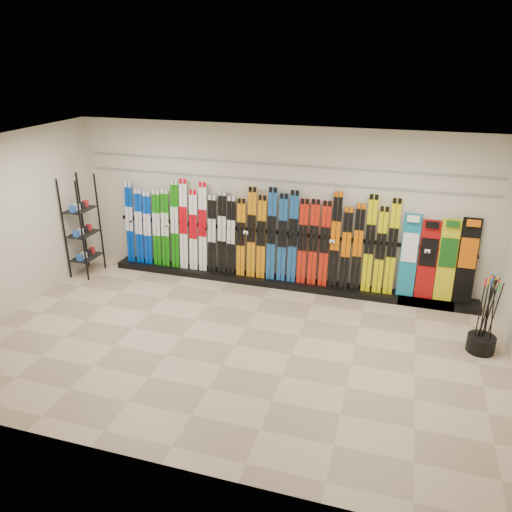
% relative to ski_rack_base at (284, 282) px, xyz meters
% --- Properties ---
extents(floor, '(8.00, 8.00, 0.00)m').
position_rel_ski_rack_base_xyz_m(floor, '(-0.22, -2.28, -0.06)').
color(floor, gray).
rests_on(floor, ground).
extents(back_wall, '(8.00, 0.00, 8.00)m').
position_rel_ski_rack_base_xyz_m(back_wall, '(-0.22, 0.22, 1.44)').
color(back_wall, beige).
rests_on(back_wall, floor).
extents(left_wall, '(0.00, 5.00, 5.00)m').
position_rel_ski_rack_base_xyz_m(left_wall, '(-4.22, -2.28, 1.44)').
color(left_wall, beige).
rests_on(left_wall, floor).
extents(ceiling, '(8.00, 8.00, 0.00)m').
position_rel_ski_rack_base_xyz_m(ceiling, '(-0.22, -2.28, 2.94)').
color(ceiling, silver).
rests_on(ceiling, back_wall).
extents(ski_rack_base, '(8.00, 0.40, 0.12)m').
position_rel_ski_rack_base_xyz_m(ski_rack_base, '(0.00, 0.00, 0.00)').
color(ski_rack_base, black).
rests_on(ski_rack_base, floor).
extents(skis, '(5.38, 0.18, 1.81)m').
position_rel_ski_rack_base_xyz_m(skis, '(-0.65, 0.03, 0.89)').
color(skis, '#0031A8').
rests_on(skis, ski_rack_base).
extents(snowboards, '(1.27, 0.23, 1.50)m').
position_rel_ski_rack_base_xyz_m(snowboards, '(2.71, 0.07, 0.79)').
color(snowboards, '#14728C').
rests_on(snowboards, ski_rack_base).
extents(accessory_rack, '(0.40, 0.60, 2.00)m').
position_rel_ski_rack_base_xyz_m(accessory_rack, '(-3.97, -0.58, 0.94)').
color(accessory_rack, black).
rests_on(accessory_rack, floor).
extents(pole_bin, '(0.41, 0.41, 0.25)m').
position_rel_ski_rack_base_xyz_m(pole_bin, '(3.38, -1.35, 0.07)').
color(pole_bin, black).
rests_on(pole_bin, floor).
extents(ski_poles, '(0.24, 0.33, 1.18)m').
position_rel_ski_rack_base_xyz_m(ski_poles, '(3.38, -1.32, 0.55)').
color(ski_poles, black).
rests_on(ski_poles, pole_bin).
extents(slatwall_rail_0, '(7.60, 0.02, 0.03)m').
position_rel_ski_rack_base_xyz_m(slatwall_rail_0, '(-0.22, 0.20, 1.94)').
color(slatwall_rail_0, gray).
rests_on(slatwall_rail_0, back_wall).
extents(slatwall_rail_1, '(7.60, 0.02, 0.03)m').
position_rel_ski_rack_base_xyz_m(slatwall_rail_1, '(-0.22, 0.20, 2.24)').
color(slatwall_rail_1, gray).
rests_on(slatwall_rail_1, back_wall).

